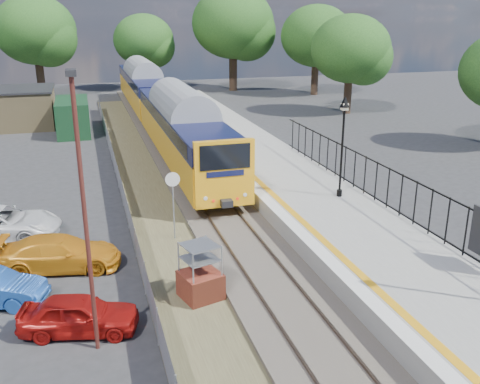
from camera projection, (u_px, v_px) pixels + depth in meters
name	position (u px, v px, depth m)	size (l,w,h in m)	color
ground	(275.00, 291.00, 18.01)	(120.00, 120.00, 0.00)	#2D2D30
track_bed	(200.00, 199.00, 26.65)	(5.90, 80.00, 0.29)	#473F38
platform	(300.00, 194.00, 26.26)	(5.00, 70.00, 0.90)	gray
platform_edge	(260.00, 189.00, 25.57)	(0.90, 70.00, 0.01)	silver
victorian_lamp_north	(344.00, 123.00, 23.51)	(0.44, 0.44, 4.60)	black
palisade_fence	(412.00, 200.00, 21.21)	(0.12, 26.00, 2.00)	black
wire_fence	(120.00, 182.00, 27.61)	(0.06, 52.00, 1.20)	#999EA3
outbuilding	(16.00, 110.00, 43.00)	(10.80, 10.10, 3.12)	#937E53
tree_line	(149.00, 37.00, 54.49)	(56.80, 43.80, 11.88)	#332319
train	(158.00, 101.00, 41.77)	(2.82, 40.83, 3.51)	#F0A215
brick_plinth	(200.00, 273.00, 17.24)	(1.49, 1.49, 1.95)	brown
speed_sign	(173.00, 194.00, 21.44)	(0.59, 0.11, 2.91)	#999EA3
carpark_lamp	(84.00, 203.00, 13.56)	(0.25, 0.50, 7.64)	#53221B
car_red	(79.00, 314.00, 15.51)	(1.37, 3.42, 1.16)	#A0120E
car_yellow	(60.00, 253.00, 19.37)	(1.76, 4.32, 1.25)	orange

